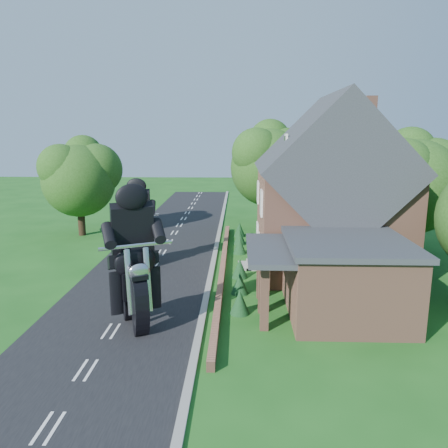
{
  "coord_description": "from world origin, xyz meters",
  "views": [
    {
      "loc": [
        5.22,
        -19.47,
        8.01
      ],
      "look_at": [
        4.37,
        5.34,
        2.8
      ],
      "focal_mm": 35.0,
      "sensor_mm": 36.0,
      "label": 1
    }
  ],
  "objects_px": {
    "annex": "(343,276)",
    "motorcycle_lead": "(136,307)",
    "house": "(329,197)",
    "garden_wall": "(223,269)",
    "motorcycle_follow": "(140,253)"
  },
  "relations": [
    {
      "from": "garden_wall",
      "to": "annex",
      "type": "distance_m",
      "value": 8.19
    },
    {
      "from": "house",
      "to": "annex",
      "type": "height_order",
      "value": "house"
    },
    {
      "from": "house",
      "to": "motorcycle_follow",
      "type": "relative_size",
      "value": 5.9
    },
    {
      "from": "house",
      "to": "annex",
      "type": "bearing_deg",
      "value": -95.24
    },
    {
      "from": "annex",
      "to": "house",
      "type": "bearing_deg",
      "value": 84.76
    },
    {
      "from": "house",
      "to": "annex",
      "type": "xyz_separation_m",
      "value": [
        -0.62,
        -6.8,
        -2.58
      ]
    },
    {
      "from": "annex",
      "to": "motorcycle_lead",
      "type": "relative_size",
      "value": 3.61
    },
    {
      "from": "garden_wall",
      "to": "motorcycle_lead",
      "type": "relative_size",
      "value": 11.27
    },
    {
      "from": "garden_wall",
      "to": "motorcycle_follow",
      "type": "bearing_deg",
      "value": 168.64
    },
    {
      "from": "garden_wall",
      "to": "motorcycle_follow",
      "type": "height_order",
      "value": "motorcycle_follow"
    },
    {
      "from": "annex",
      "to": "motorcycle_lead",
      "type": "distance_m",
      "value": 9.12
    },
    {
      "from": "motorcycle_follow",
      "to": "house",
      "type": "bearing_deg",
      "value": 174.51
    },
    {
      "from": "house",
      "to": "motorcycle_lead",
      "type": "height_order",
      "value": "house"
    },
    {
      "from": "house",
      "to": "motorcycle_lead",
      "type": "bearing_deg",
      "value": -137.99
    },
    {
      "from": "garden_wall",
      "to": "house",
      "type": "xyz_separation_m",
      "value": [
        6.19,
        1.0,
        4.14
      ]
    }
  ]
}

